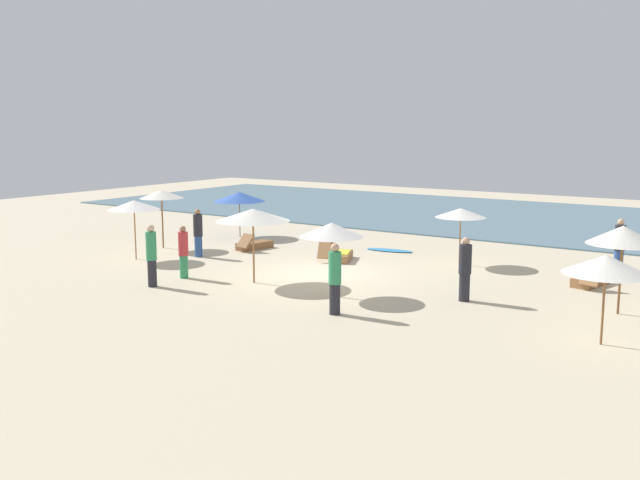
% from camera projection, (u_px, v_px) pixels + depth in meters
% --- Properties ---
extents(ground_plane, '(60.00, 60.00, 0.00)m').
position_uv_depth(ground_plane, '(323.00, 273.00, 23.76)').
color(ground_plane, beige).
extents(ocean_water, '(48.00, 16.00, 0.06)m').
position_uv_depth(ocean_water, '(501.00, 217.00, 37.70)').
color(ocean_water, slate).
rests_on(ocean_water, ground_plane).
extents(umbrella_0, '(2.24, 2.24, 1.96)m').
position_uv_depth(umbrella_0, '(239.00, 197.00, 30.97)').
color(umbrella_0, olive).
rests_on(umbrella_0, ground_plane).
extents(umbrella_1, '(2.29, 2.29, 2.32)m').
position_uv_depth(umbrella_1, '(253.00, 215.00, 21.96)').
color(umbrella_1, olive).
rests_on(umbrella_1, ground_plane).
extents(umbrella_2, '(1.87, 1.87, 2.16)m').
position_uv_depth(umbrella_2, '(134.00, 205.00, 25.76)').
color(umbrella_2, olive).
rests_on(umbrella_2, ground_plane).
extents(umbrella_3, '(1.76, 1.76, 2.00)m').
position_uv_depth(umbrella_3, '(461.00, 213.00, 24.79)').
color(umbrella_3, olive).
rests_on(umbrella_3, ground_plane).
extents(umbrella_4, '(1.71, 1.71, 2.31)m').
position_uv_depth(umbrella_4, '(161.00, 194.00, 28.11)').
color(umbrella_4, brown).
rests_on(umbrella_4, ground_plane).
extents(umbrella_5, '(1.82, 1.82, 2.13)m').
position_uv_depth(umbrella_5, '(332.00, 230.00, 20.27)').
color(umbrella_5, olive).
rests_on(umbrella_5, ground_plane).
extents(umbrella_6, '(1.83, 1.83, 2.33)m').
position_uv_depth(umbrella_6, '(623.00, 235.00, 18.32)').
color(umbrella_6, brown).
rests_on(umbrella_6, ground_plane).
extents(umbrella_7, '(1.88, 1.88, 2.05)m').
position_uv_depth(umbrella_7, '(606.00, 265.00, 15.79)').
color(umbrella_7, brown).
rests_on(umbrella_7, ground_plane).
extents(lounger_0, '(0.84, 1.76, 0.68)m').
position_uv_depth(lounger_0, '(254.00, 245.00, 28.13)').
color(lounger_0, brown).
rests_on(lounger_0, ground_plane).
extents(lounger_1, '(1.20, 1.77, 0.70)m').
position_uv_depth(lounger_1, '(341.00, 256.00, 25.84)').
color(lounger_1, olive).
rests_on(lounger_1, ground_plane).
extents(lounger_2, '(0.93, 1.75, 0.72)m').
position_uv_depth(lounger_2, '(591.00, 280.00, 21.83)').
color(lounger_2, olive).
rests_on(lounger_2, ground_plane).
extents(person_0, '(0.46, 0.46, 1.84)m').
position_uv_depth(person_0, '(619.00, 246.00, 23.41)').
color(person_0, '#2D4C8C').
rests_on(person_0, ground_plane).
extents(person_1, '(0.45, 0.45, 1.87)m').
position_uv_depth(person_1, '(335.00, 278.00, 18.47)').
color(person_1, '#26262D').
rests_on(person_1, ground_plane).
extents(person_2, '(0.36, 0.36, 1.69)m').
position_uv_depth(person_2, '(183.00, 252.00, 22.83)').
color(person_2, '#338C59').
rests_on(person_2, ground_plane).
extents(person_3, '(0.36, 0.36, 1.91)m').
position_uv_depth(person_3, '(151.00, 255.00, 21.59)').
color(person_3, '#26262D').
rests_on(person_3, ground_plane).
extents(person_4, '(0.48, 0.48, 1.81)m').
position_uv_depth(person_4, '(465.00, 269.00, 19.86)').
color(person_4, '#26262D').
rests_on(person_4, ground_plane).
extents(person_5, '(0.48, 0.48, 1.79)m').
position_uv_depth(person_5, '(198.00, 233.00, 26.45)').
color(person_5, '#2D4C8C').
rests_on(person_5, ground_plane).
extents(surfboard, '(1.95, 0.79, 0.07)m').
position_uv_depth(surfboard, '(389.00, 250.00, 27.75)').
color(surfboard, '#338CCC').
rests_on(surfboard, ground_plane).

